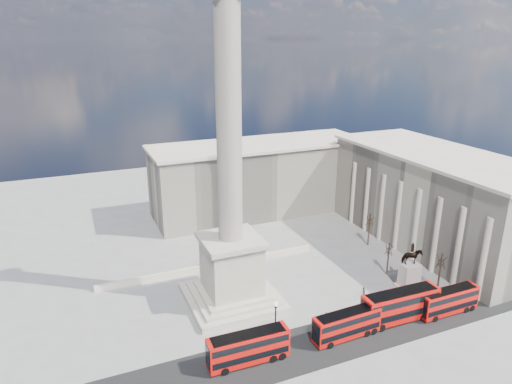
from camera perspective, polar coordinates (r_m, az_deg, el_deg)
The scene contains 18 objects.
ground at distance 70.64m, azimuth -1.55°, elevation -15.31°, with size 180.00×180.00×0.00m, color gray.
asphalt_road at distance 65.06m, azimuth 6.21°, elevation -18.80°, with size 120.00×9.00×0.01m, color black.
nelsons_column at distance 68.64m, azimuth -3.18°, elevation -4.13°, with size 14.00×14.00×49.85m.
balustrade_wall at distance 83.39m, azimuth -5.64°, elevation -9.27°, with size 40.00×0.60×1.10m, color beige.
building_east at distance 97.28m, azimuth 21.53°, elevation -0.75°, with size 19.00×46.00×18.60m.
building_northeast at distance 107.81m, azimuth 0.52°, elevation 1.85°, with size 51.00×17.00×16.60m.
red_bus_a at distance 61.08m, azimuth -0.91°, elevation -18.86°, with size 10.67×2.75×4.30m.
red_bus_b at distance 66.50m, azimuth 11.31°, elevation -15.91°, with size 10.08×2.70×4.05m.
red_bus_c at distance 71.56m, azimuth 17.62°, elevation -13.36°, with size 12.11×3.13×4.88m.
red_bus_d at distance 76.02m, azimuth 22.93°, elevation -12.42°, with size 9.90×2.38×4.01m.
victorian_lamp at distance 61.93m, azimuth 2.45°, elevation -15.93°, with size 0.63×0.63×7.33m.
equestrian_statue at distance 80.53m, azimuth 18.67°, elevation -9.49°, with size 3.89×2.92×8.13m.
bare_tree_near at distance 79.05m, azimuth 22.17°, elevation -7.92°, with size 1.73×1.73×7.56m.
bare_tree_mid at distance 82.71m, azimuth 16.30°, elevation -6.82°, with size 1.66×1.66×6.29m.
bare_tree_far at distance 92.93m, azimuth 14.06°, elevation -3.34°, with size 1.73×1.73×7.06m.
pedestrian_walking at distance 77.42m, azimuth 18.70°, elevation -12.38°, with size 0.60×0.39×1.65m, color black.
pedestrian_standing at distance 77.14m, azimuth 13.26°, elevation -12.01°, with size 0.74×0.58×1.52m, color black.
pedestrian_crossing at distance 69.82m, azimuth 8.75°, elevation -15.20°, with size 0.96×0.40×1.64m, color black.
Camera 1 is at (-21.14, -54.68, 39.41)m, focal length 32.00 mm.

